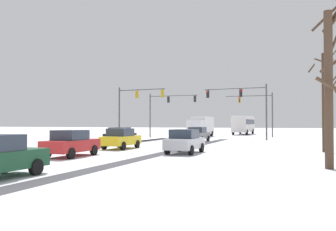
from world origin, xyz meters
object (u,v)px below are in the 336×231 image
at_px(traffic_signal_near_right, 244,100).
at_px(bare_tree_sidewalk_near, 329,81).
at_px(traffic_signal_far_left, 166,105).
at_px(car_grey_lead, 198,134).
at_px(traffic_signal_near_left, 135,102).
at_px(car_black_second, 120,135).
at_px(car_silver_fourth, 185,141).
at_px(bus_oncoming, 244,124).
at_px(traffic_signal_far_right, 259,107).
at_px(bare_tree_sidewalk_mid, 324,97).
at_px(box_truck_delivery, 201,126).
at_px(car_yellow_cab_third, 121,139).
at_px(car_red_fifth, 71,143).

bearing_deg(traffic_signal_near_right, bare_tree_sidewalk_near, -73.88).
bearing_deg(traffic_signal_far_left, car_grey_lead, -55.30).
bearing_deg(traffic_signal_near_left, car_black_second, -75.95).
bearing_deg(car_silver_fourth, bare_tree_sidewalk_near, -33.46).
xyz_separation_m(traffic_signal_far_left, traffic_signal_near_right, (12.35, -7.83, -0.01)).
distance_m(car_silver_fourth, bus_oncoming, 42.80).
bearing_deg(traffic_signal_far_right, bare_tree_sidewalk_mid, -75.31).
height_order(traffic_signal_far_left, box_truck_delivery, traffic_signal_far_left).
distance_m(traffic_signal_near_right, car_silver_fourth, 18.84).
xyz_separation_m(car_black_second, car_silver_fourth, (9.46, -8.82, 0.00)).
height_order(traffic_signal_near_right, bare_tree_sidewalk_near, bare_tree_sidewalk_near).
xyz_separation_m(car_silver_fourth, bare_tree_sidewalk_near, (8.46, -5.59, 3.09)).
xyz_separation_m(box_truck_delivery, bare_tree_sidewalk_mid, (15.03, -23.94, 2.24)).
relative_size(traffic_signal_far_left, bus_oncoming, 0.68).
bearing_deg(traffic_signal_near_left, box_truck_delivery, 66.27).
xyz_separation_m(traffic_signal_far_right, bare_tree_sidewalk_mid, (6.82, -26.01, -0.60)).
xyz_separation_m(traffic_signal_far_right, car_grey_lead, (-5.24, -15.20, -3.66)).
bearing_deg(bare_tree_sidewalk_mid, traffic_signal_near_left, 149.50).
relative_size(car_grey_lead, box_truck_delivery, 0.56).
distance_m(traffic_signal_far_right, traffic_signal_near_left, 19.47).
height_order(car_black_second, car_yellow_cab_third, same).
xyz_separation_m(car_silver_fourth, box_truck_delivery, (-6.02, 28.13, 0.82)).
distance_m(traffic_signal_far_left, bare_tree_sidewalk_near, 37.20).
relative_size(traffic_signal_far_right, car_red_fifth, 1.64).
xyz_separation_m(car_black_second, box_truck_delivery, (3.44, 19.31, 0.82)).
xyz_separation_m(bus_oncoming, bare_tree_sidewalk_mid, (10.70, -38.57, 1.88)).
height_order(traffic_signal_far_left, bus_oncoming, traffic_signal_far_left).
height_order(traffic_signal_far_left, bare_tree_sidewalk_mid, bare_tree_sidewalk_mid).
bearing_deg(car_red_fifth, car_yellow_cab_third, 91.47).
height_order(traffic_signal_far_right, bus_oncoming, traffic_signal_far_right).
bearing_deg(traffic_signal_near_left, car_silver_fourth, -55.04).
height_order(car_black_second, bus_oncoming, bus_oncoming).
bearing_deg(traffic_signal_near_left, car_red_fifth, -75.30).
distance_m(traffic_signal_near_right, car_red_fifth, 24.42).
relative_size(traffic_signal_far_right, car_yellow_cab_third, 1.66).
relative_size(car_red_fifth, bare_tree_sidewalk_mid, 0.58).
height_order(car_black_second, bare_tree_sidewalk_mid, bare_tree_sidewalk_mid).
height_order(car_yellow_cab_third, bare_tree_sidewalk_near, bare_tree_sidewalk_near).
relative_size(traffic_signal_far_left, car_silver_fourth, 1.83).
relative_size(traffic_signal_far_right, car_grey_lead, 1.63).
height_order(traffic_signal_near_right, car_yellow_cab_third, traffic_signal_near_right).
bearing_deg(traffic_signal_near_right, traffic_signal_near_left, -170.14).
bearing_deg(box_truck_delivery, car_silver_fourth, -77.92).
bearing_deg(car_grey_lead, car_silver_fourth, -78.48).
bearing_deg(bare_tree_sidewalk_mid, bare_tree_sidewalk_near, -93.17).
relative_size(car_yellow_cab_third, bare_tree_sidewalk_mid, 0.57).
bearing_deg(bare_tree_sidewalk_near, car_grey_lead, 119.22).
xyz_separation_m(traffic_signal_near_right, traffic_signal_far_right, (0.65, 11.83, -0.22)).
distance_m(bus_oncoming, bare_tree_sidewalk_mid, 40.07).
bearing_deg(car_silver_fourth, traffic_signal_far_right, 85.86).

